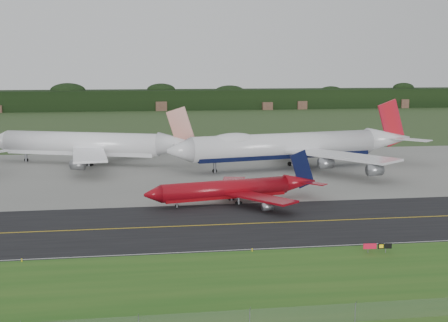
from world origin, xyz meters
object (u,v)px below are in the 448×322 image
jet_star_tail (93,145)px  taxiway_sign (377,246)px  jet_ba_747 (293,146)px  jet_red_737 (235,189)px

jet_star_tail → taxiway_sign: (47.64, -91.85, -4.59)m
jet_ba_747 → jet_red_737: jet_ba_747 is taller
jet_red_737 → jet_star_tail: (-31.82, 54.51, 2.78)m
jet_ba_747 → jet_star_tail: size_ratio=1.17×
jet_ba_747 → jet_red_737: bearing=-120.1°
jet_red_737 → taxiway_sign: size_ratio=8.61×
jet_red_737 → taxiway_sign: 40.60m
taxiway_sign → jet_star_tail: bearing=117.4°
jet_star_tail → jet_ba_747: bearing=-15.7°
taxiway_sign → jet_red_737: bearing=113.0°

